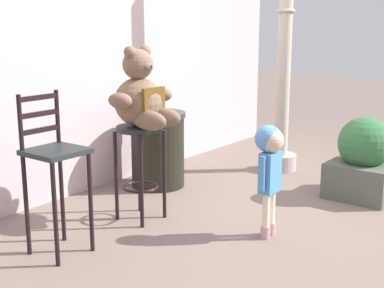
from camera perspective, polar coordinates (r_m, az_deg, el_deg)
The scene contains 9 objects.
ground_plane at distance 4.53m, azimuth 7.91°, elevation -8.29°, with size 24.00×24.00×0.00m, color #77655A.
building_wall at distance 5.49m, azimuth -10.48°, elevation 11.49°, with size 6.01×0.30×3.03m, color beige.
bar_stool_with_teddy at distance 4.42m, azimuth -5.64°, elevation -1.05°, with size 0.38×0.38×0.80m.
teddy_bear at distance 4.31m, azimuth -5.46°, elevation 5.02°, with size 0.62×0.56×0.65m.
child_walking at distance 4.04m, azimuth 8.35°, elevation -1.38°, with size 0.28×0.22×0.88m.
trash_bin at distance 5.37m, azimuth -3.70°, elevation -0.55°, with size 0.57×0.57×0.76m.
lamppost at distance 5.92m, azimuth 9.87°, elevation 8.76°, with size 0.36×0.36×3.05m.
bar_chair_empty at distance 3.85m, azimuth -14.65°, elevation -1.94°, with size 0.37×0.37×1.16m.
planter_with_shrub at distance 5.28m, azimuth 17.94°, elevation -1.74°, with size 0.58×0.58×0.77m.
Camera 1 is at (-3.71, -2.04, 1.63)m, focal length 49.57 mm.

